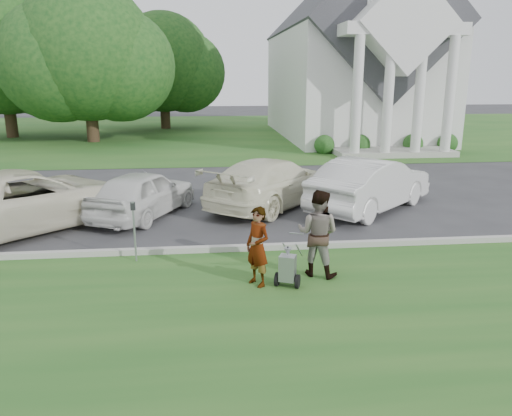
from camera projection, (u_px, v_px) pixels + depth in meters
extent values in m
plane|color=#333335|center=(251.00, 259.00, 11.50)|extent=(120.00, 120.00, 0.00)
cube|color=#1F531C|center=(267.00, 320.00, 8.61)|extent=(80.00, 7.00, 0.01)
cube|color=#1F531C|center=(217.00, 132.00, 37.45)|extent=(80.00, 30.00, 0.01)
cube|color=#9E9E93|center=(248.00, 248.00, 12.01)|extent=(80.00, 0.18, 0.15)
cube|color=white|center=(347.00, 84.00, 34.57)|extent=(9.00, 16.00, 7.00)
cube|color=#38383D|center=(350.00, 31.00, 33.67)|extent=(9.19, 17.00, 9.19)
cube|color=#9E9E93|center=(392.00, 152.00, 26.59)|extent=(6.20, 2.60, 0.30)
cylinder|color=white|center=(357.00, 98.00, 24.65)|extent=(0.50, 0.50, 6.00)
cylinder|color=white|center=(388.00, 98.00, 24.82)|extent=(0.50, 0.50, 6.00)
cylinder|color=white|center=(419.00, 98.00, 24.98)|extent=(0.50, 0.50, 6.00)
cylinder|color=white|center=(450.00, 98.00, 25.14)|extent=(0.50, 0.50, 6.00)
cube|color=white|center=(403.00, 30.00, 24.82)|extent=(6.20, 2.00, 0.60)
cube|color=white|center=(403.00, 23.00, 24.74)|extent=(5.09, 2.20, 5.09)
sphere|color=#1E4C19|center=(324.00, 145.00, 27.03)|extent=(1.10, 1.10, 1.10)
sphere|color=#1E4C19|center=(360.00, 144.00, 27.23)|extent=(1.10, 1.10, 1.10)
sphere|color=#1E4C19|center=(413.00, 144.00, 27.53)|extent=(1.10, 1.10, 1.10)
sphere|color=#1E4C19|center=(448.00, 143.00, 27.73)|extent=(1.10, 1.10, 1.10)
cylinder|color=#332316|center=(92.00, 116.00, 31.43)|extent=(0.76, 0.76, 3.20)
sphere|color=#144116|center=(86.00, 52.00, 30.42)|extent=(8.40, 8.40, 8.40)
sphere|color=#144116|center=(120.00, 66.00, 31.12)|extent=(6.89, 6.89, 6.89)
sphere|color=#144116|center=(58.00, 62.00, 30.13)|extent=(7.22, 7.22, 7.22)
cylinder|color=#332316|center=(10.00, 111.00, 33.66)|extent=(0.76, 0.76, 3.60)
sphere|color=#144116|center=(1.00, 43.00, 32.54)|extent=(9.20, 9.20, 9.20)
sphere|color=#144116|center=(37.00, 58.00, 33.28)|extent=(7.54, 7.54, 7.54)
cylinder|color=#332316|center=(165.00, 109.00, 39.55)|extent=(0.76, 0.76, 3.00)
sphere|color=#144116|center=(163.00, 62.00, 38.62)|extent=(7.60, 7.60, 7.60)
sphere|color=#144116|center=(186.00, 72.00, 39.28)|extent=(6.23, 6.23, 6.23)
sphere|color=#144116|center=(143.00, 70.00, 38.33)|extent=(6.54, 6.54, 6.54)
cylinder|color=black|center=(277.00, 279.00, 9.99)|extent=(0.17, 0.29, 0.29)
cylinder|color=black|center=(298.00, 281.00, 9.88)|extent=(0.17, 0.29, 0.29)
cylinder|color=#2D2D33|center=(287.00, 280.00, 9.94)|extent=(0.45, 0.21, 0.03)
cube|color=#96999E|center=(288.00, 268.00, 9.87)|extent=(0.39, 0.36, 0.52)
cone|color=#96999E|center=(288.00, 252.00, 9.78)|extent=(0.21, 0.21, 0.15)
cylinder|color=#2D2D33|center=(288.00, 248.00, 9.76)|extent=(0.04, 0.04, 0.06)
cylinder|color=#96999E|center=(286.00, 249.00, 10.27)|extent=(0.29, 0.66, 0.50)
cylinder|color=#96999E|center=(299.00, 250.00, 10.20)|extent=(0.29, 0.66, 0.50)
cylinder|color=#96999E|center=(296.00, 233.00, 10.49)|extent=(0.29, 0.14, 0.03)
imported|color=#999999|center=(258.00, 247.00, 9.85)|extent=(0.65, 0.70, 1.61)
imported|color=#999999|center=(318.00, 234.00, 10.34)|extent=(1.12, 1.04, 1.83)
cylinder|color=#96999E|center=(135.00, 236.00, 11.18)|extent=(0.04, 0.04, 1.22)
cube|color=#2D2D33|center=(133.00, 206.00, 11.00)|extent=(0.10, 0.07, 0.18)
cylinder|color=#96999E|center=(133.00, 202.00, 10.98)|extent=(0.09, 0.09, 0.03)
imported|color=beige|center=(26.00, 200.00, 13.53)|extent=(6.24, 6.08, 1.66)
imported|color=silver|center=(143.00, 193.00, 14.81)|extent=(3.27, 4.48, 1.42)
imported|color=white|center=(272.00, 182.00, 15.98)|extent=(5.12, 5.49, 1.55)
imported|color=silver|center=(371.00, 184.00, 15.52)|extent=(4.85, 4.67, 1.64)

